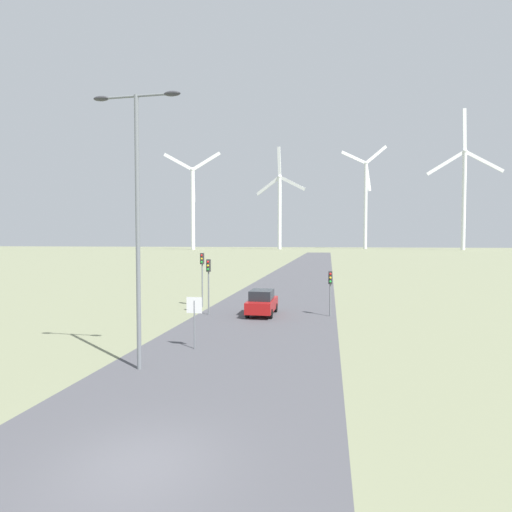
# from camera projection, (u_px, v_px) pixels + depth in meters

# --- Properties ---
(ground_plane) EXTENTS (600.00, 600.00, 0.00)m
(ground_plane) POSITION_uv_depth(u_px,v_px,m) (139.00, 466.00, 9.57)
(ground_plane) COLOR #757A5B
(road_surface) EXTENTS (10.00, 240.00, 0.01)m
(road_surface) POSITION_uv_depth(u_px,v_px,m) (297.00, 278.00, 56.74)
(road_surface) COLOR #47474C
(road_surface) RESTS_ON ground
(streetlamp) EXTENTS (3.83, 0.32, 11.43)m
(streetlamp) POSITION_uv_depth(u_px,v_px,m) (137.00, 200.00, 16.51)
(streetlamp) COLOR slate
(streetlamp) RESTS_ON ground
(stop_sign_near) EXTENTS (0.81, 0.07, 2.60)m
(stop_sign_near) POSITION_uv_depth(u_px,v_px,m) (194.00, 313.00, 19.84)
(stop_sign_near) COLOR slate
(stop_sign_near) RESTS_ON ground
(traffic_light_post_near_left) EXTENTS (0.28, 0.34, 4.39)m
(traffic_light_post_near_left) POSITION_uv_depth(u_px,v_px,m) (202.00, 268.00, 32.14)
(traffic_light_post_near_left) COLOR slate
(traffic_light_post_near_left) RESTS_ON ground
(traffic_light_post_near_right) EXTENTS (0.28, 0.34, 3.21)m
(traffic_light_post_near_right) POSITION_uv_depth(u_px,v_px,m) (330.00, 283.00, 28.34)
(traffic_light_post_near_right) COLOR slate
(traffic_light_post_near_right) RESTS_ON ground
(traffic_light_post_mid_left) EXTENTS (0.28, 0.34, 4.04)m
(traffic_light_post_mid_left) POSITION_uv_depth(u_px,v_px,m) (208.00, 274.00, 28.95)
(traffic_light_post_mid_left) COLOR slate
(traffic_light_post_mid_left) RESTS_ON ground
(car_approaching) EXTENTS (1.88, 4.11, 1.83)m
(car_approaching) POSITION_uv_depth(u_px,v_px,m) (262.00, 302.00, 28.90)
(car_approaching) COLOR maroon
(car_approaching) RESTS_ON ground
(wind_turbine_far_left) EXTENTS (31.82, 6.46, 55.47)m
(wind_turbine_far_left) POSITION_uv_depth(u_px,v_px,m) (193.00, 201.00, 226.07)
(wind_turbine_far_left) COLOR silver
(wind_turbine_far_left) RESTS_ON ground
(wind_turbine_left) EXTENTS (30.47, 10.01, 60.87)m
(wind_turbine_left) POSITION_uv_depth(u_px,v_px,m) (280.00, 205.00, 237.38)
(wind_turbine_left) COLOR silver
(wind_turbine_left) RESTS_ON ground
(wind_turbine_center) EXTENTS (28.80, 11.94, 65.52)m
(wind_turbine_center) POSITION_uv_depth(u_px,v_px,m) (366.00, 198.00, 251.06)
(wind_turbine_center) COLOR silver
(wind_turbine_center) RESTS_ON ground
(wind_turbine_right) EXTENTS (40.79, 4.64, 76.83)m
(wind_turbine_right) POSITION_uv_depth(u_px,v_px,m) (464.00, 190.00, 217.49)
(wind_turbine_right) COLOR silver
(wind_turbine_right) RESTS_ON ground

